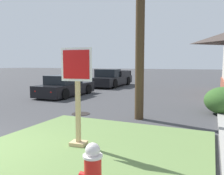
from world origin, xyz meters
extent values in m
cube|color=#668447|center=(2.41, 1.22, 0.04)|extent=(4.98, 5.14, 0.08)
cylinder|color=silver|center=(3.45, -0.43, 0.78)|extent=(0.25, 0.25, 0.03)
sphere|color=silver|center=(3.45, -0.43, 0.85)|extent=(0.19, 0.19, 0.19)
cube|color=silver|center=(3.45, -0.43, 0.92)|extent=(0.04, 0.04, 0.04)
cylinder|color=red|center=(3.30, -0.43, 0.49)|extent=(0.08, 0.09, 0.09)
cube|color=tan|center=(2.04, 1.43, 1.15)|extent=(0.10, 0.10, 2.14)
cube|color=tan|center=(2.04, 1.43, 0.12)|extent=(0.39, 0.32, 0.08)
cube|color=white|center=(2.05, 1.38, 1.92)|extent=(0.73, 0.10, 0.73)
cube|color=red|center=(2.05, 1.37, 1.92)|extent=(0.62, 0.09, 0.62)
cylinder|color=black|center=(0.19, 4.51, 0.01)|extent=(0.70, 0.70, 0.02)
cube|color=black|center=(-3.32, 8.45, 0.41)|extent=(1.80, 4.13, 0.64)
cube|color=black|center=(-3.32, 8.24, 0.97)|extent=(1.52, 1.91, 0.56)
cylinder|color=black|center=(-4.16, 9.71, 0.31)|extent=(0.23, 0.62, 0.62)
cylinder|color=black|center=(-2.52, 9.73, 0.31)|extent=(0.23, 0.62, 0.62)
cylinder|color=black|center=(-4.12, 7.16, 0.31)|extent=(0.23, 0.62, 0.62)
cylinder|color=black|center=(-2.49, 7.19, 0.31)|extent=(0.23, 0.62, 0.62)
sphere|color=white|center=(-3.87, 10.44, 0.47)|extent=(0.14, 0.14, 0.14)
sphere|color=red|center=(-3.82, 6.43, 0.47)|extent=(0.12, 0.12, 0.12)
sphere|color=white|center=(-2.83, 10.46, 0.47)|extent=(0.14, 0.14, 0.14)
sphere|color=red|center=(-2.77, 6.44, 0.47)|extent=(0.12, 0.12, 0.12)
cube|color=black|center=(-3.21, 14.91, 0.50)|extent=(2.14, 5.37, 0.68)
cube|color=black|center=(-3.20, 14.17, 1.14)|extent=(1.82, 1.42, 0.68)
cube|color=black|center=(-2.26, 15.86, 1.06)|extent=(0.14, 2.24, 0.44)
cube|color=black|center=(-4.20, 15.83, 1.06)|extent=(0.14, 2.24, 0.44)
cube|color=black|center=(-3.26, 17.53, 1.06)|extent=(1.84, 0.13, 0.44)
cylinder|color=black|center=(-2.23, 13.33, 0.38)|extent=(0.27, 0.76, 0.76)
cylinder|color=black|center=(-4.14, 13.30, 0.38)|extent=(0.27, 0.76, 0.76)
cylinder|color=black|center=(-2.28, 16.53, 0.38)|extent=(0.27, 0.76, 0.76)
cylinder|color=black|center=(-4.20, 16.50, 0.38)|extent=(0.27, 0.76, 0.76)
ellipsoid|color=#335C25|center=(5.22, 6.67, 0.53)|extent=(1.46, 1.46, 1.06)
camera|label=1|loc=(4.78, -2.83, 1.93)|focal=36.32mm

